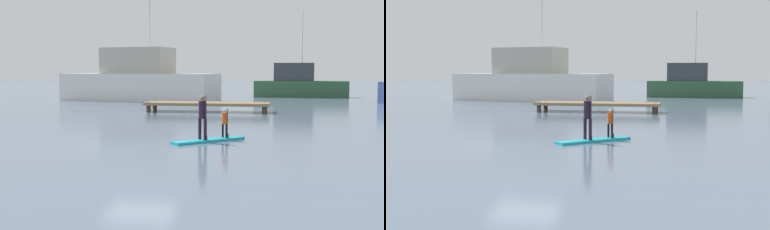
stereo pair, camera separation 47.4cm
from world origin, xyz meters
The scene contains 7 objects.
ground_plane centered at (0.00, 0.00, 0.00)m, with size 240.00×240.00×0.00m, color slate.
paddleboard_near centered at (2.30, 1.61, 0.05)m, with size 2.65×2.61×0.10m.
paddler_adult centered at (2.09, 1.39, 1.07)m, with size 0.43×0.43×1.69m.
paddler_child_solo centered at (2.85, 2.14, 0.73)m, with size 0.32×0.32×1.15m.
fishing_boat_white_large centered at (-7.75, 26.86, 1.77)m, with size 14.60×7.12×10.94m.
motor_boat_small_navy centered at (6.45, 35.55, 1.31)m, with size 9.29×2.73×8.64m.
floating_dock centered at (0.12, 15.57, 0.52)m, with size 8.10×2.27×0.63m.
Camera 2 is at (5.64, -17.87, 2.76)m, focal length 48.51 mm.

